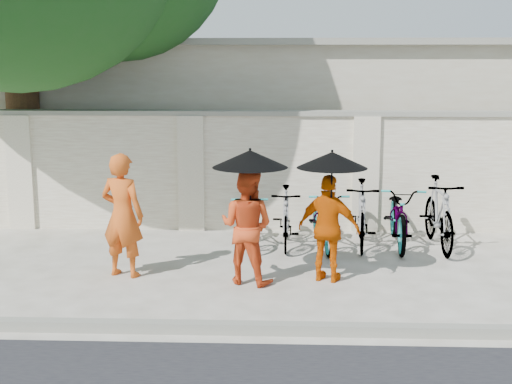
{
  "coord_description": "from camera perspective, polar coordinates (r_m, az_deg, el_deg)",
  "views": [
    {
      "loc": [
        0.62,
        -9.05,
        2.94
      ],
      "look_at": [
        0.21,
        0.83,
        1.1
      ],
      "focal_mm": 50.0,
      "sensor_mm": 36.0,
      "label": 1
    }
  ],
  "objects": [
    {
      "name": "building_behind",
      "position": [
        16.16,
        7.29,
        5.71
      ],
      "size": [
        14.0,
        6.0,
        3.2
      ],
      "primitive_type": "cube",
      "color": "beige",
      "rests_on": "ground"
    },
    {
      "name": "kerb",
      "position": [
        7.92,
        -2.35,
        -10.81
      ],
      "size": [
        40.0,
        0.16,
        0.12
      ],
      "primitive_type": "cube",
      "color": "gray",
      "rests_on": "ground"
    },
    {
      "name": "bike_0",
      "position": [
        11.42,
        -0.62,
        -2.18
      ],
      "size": [
        0.73,
        1.67,
        0.85
      ],
      "primitive_type": "imported",
      "rotation": [
        0.0,
        0.0,
        0.1
      ],
      "color": "#9090AC",
      "rests_on": "ground"
    },
    {
      "name": "compound_wall",
      "position": [
        12.41,
        4.08,
        1.52
      ],
      "size": [
        20.0,
        0.3,
        2.0
      ],
      "primitive_type": "cube",
      "color": "white",
      "rests_on": "ground"
    },
    {
      "name": "bike_4",
      "position": [
        11.55,
        11.37,
        -1.84
      ],
      "size": [
        0.76,
        1.95,
        1.01
      ],
      "primitive_type": "imported",
      "rotation": [
        0.0,
        0.0,
        -0.05
      ],
      "color": "#9090AC",
      "rests_on": "ground"
    },
    {
      "name": "bike_5",
      "position": [
        11.53,
        14.41,
        -1.68
      ],
      "size": [
        0.56,
        1.89,
        1.13
      ],
      "primitive_type": "imported",
      "rotation": [
        0.0,
        0.0,
        0.02
      ],
      "color": "#9090AC",
      "rests_on": "ground"
    },
    {
      "name": "parasol_right",
      "position": [
        9.31,
        6.11,
        2.57
      ],
      "size": [
        0.93,
        0.93,
        0.95
      ],
      "color": "black",
      "rests_on": "ground"
    },
    {
      "name": "ground",
      "position": [
        9.54,
        -1.51,
        -7.43
      ],
      "size": [
        80.0,
        80.0,
        0.0
      ],
      "primitive_type": "plane",
      "color": "beige"
    },
    {
      "name": "monk_right",
      "position": [
        9.56,
        5.85,
        -2.92
      ],
      "size": [
        0.92,
        0.64,
        1.45
      ],
      "primitive_type": "imported",
      "rotation": [
        0.0,
        0.0,
        2.77
      ],
      "color": "#CA4E02",
      "rests_on": "ground"
    },
    {
      "name": "bike_1",
      "position": [
        11.33,
        2.4,
        -2.03
      ],
      "size": [
        0.45,
        1.59,
        0.95
      ],
      "primitive_type": "imported",
      "rotation": [
        0.0,
        0.0,
        -0.0
      ],
      "color": "#9090AC",
      "rests_on": "ground"
    },
    {
      "name": "monk_left",
      "position": [
        9.88,
        -10.64,
        -1.83
      ],
      "size": [
        0.72,
        0.58,
        1.71
      ],
      "primitive_type": "imported",
      "rotation": [
        0.0,
        0.0,
        2.83
      ],
      "color": "#CD5016",
      "rests_on": "ground"
    },
    {
      "name": "monk_center",
      "position": [
        9.44,
        -0.75,
        -2.77
      ],
      "size": [
        0.91,
        0.82,
        1.54
      ],
      "primitive_type": "imported",
      "rotation": [
        0.0,
        0.0,
        2.76
      ],
      "color": "#C93E16",
      "rests_on": "ground"
    },
    {
      "name": "parasol_center",
      "position": [
        9.19,
        -0.48,
        2.67
      ],
      "size": [
        0.98,
        0.98,
        0.93
      ],
      "color": "black",
      "rests_on": "ground"
    },
    {
      "name": "bike_2",
      "position": [
        11.32,
        5.44,
        -2.12
      ],
      "size": [
        0.81,
        1.83,
        0.93
      ],
      "primitive_type": "imported",
      "rotation": [
        0.0,
        0.0,
        0.11
      ],
      "color": "#9090AC",
      "rests_on": "ground"
    },
    {
      "name": "bike_3",
      "position": [
        11.41,
        8.44,
        -1.78
      ],
      "size": [
        0.63,
        1.79,
        1.06
      ],
      "primitive_type": "imported",
      "rotation": [
        0.0,
        0.0,
        -0.08
      ],
      "color": "#9090AC",
      "rests_on": "ground"
    }
  ]
}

